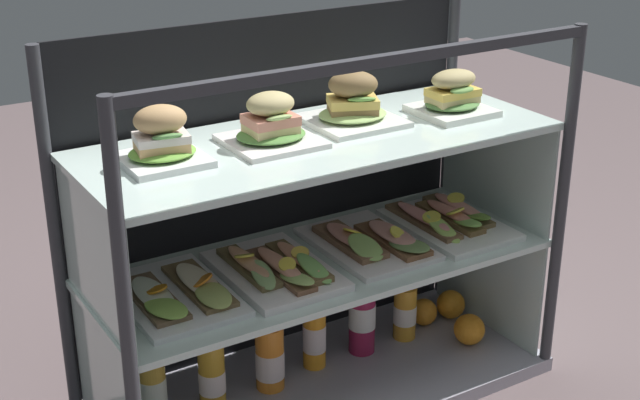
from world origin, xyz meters
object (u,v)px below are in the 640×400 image
plated_roll_sandwich_near_right_corner (162,142)px  open_sandwich_tray_far_left (372,242)px  open_sandwich_tray_mid_left (178,294)px  juice_bottle_back_left (152,380)px  juice_bottle_back_right (270,357)px  orange_fruit_beside_bottles (469,329)px  open_sandwich_tray_mid_right (448,220)px  juice_bottle_near_post (314,333)px  plated_roll_sandwich_center (453,97)px  open_sandwich_tray_left_of_center (276,269)px  orange_fruit_rolled_forward (451,304)px  plated_roll_sandwich_left_of_center (271,125)px  juice_bottle_front_second (362,316)px  juice_bottle_front_middle (405,311)px  juice_bottle_front_left_end (212,372)px  plated_roll_sandwich_mid_left (353,105)px  orange_fruit_near_left_post (424,312)px

plated_roll_sandwich_near_right_corner → open_sandwich_tray_far_left: 0.61m
open_sandwich_tray_mid_left → juice_bottle_back_left: size_ratio=1.29×
open_sandwich_tray_mid_left → juice_bottle_back_right: 0.37m
plated_roll_sandwich_near_right_corner → juice_bottle_back_left: bearing=135.1°
plated_roll_sandwich_near_right_corner → orange_fruit_beside_bottles: (0.80, -0.09, -0.65)m
open_sandwich_tray_mid_right → juice_bottle_back_right: size_ratio=1.46×
juice_bottle_near_post → plated_roll_sandwich_center: bearing=-12.7°
open_sandwich_tray_left_of_center → orange_fruit_rolled_forward: size_ratio=4.08×
plated_roll_sandwich_left_of_center → juice_bottle_back_left: size_ratio=0.77×
open_sandwich_tray_mid_right → juice_bottle_front_second: (-0.21, 0.07, -0.25)m
open_sandwich_tray_mid_left → juice_bottle_back_left: bearing=116.3°
juice_bottle_front_second → orange_fruit_beside_bottles: size_ratio=2.87×
open_sandwich_tray_left_of_center → open_sandwich_tray_far_left: (0.27, 0.01, -0.00)m
open_sandwich_tray_left_of_center → juice_bottle_back_right: size_ratio=1.46×
open_sandwich_tray_far_left → juice_bottle_front_middle: size_ratio=1.60×
juice_bottle_near_post → open_sandwich_tray_left_of_center: bearing=-150.3°
orange_fruit_rolled_forward → juice_bottle_front_middle: bearing=-174.0°
open_sandwich_tray_far_left → juice_bottle_front_left_end: size_ratio=1.45×
open_sandwich_tray_mid_right → juice_bottle_back_left: 0.83m
juice_bottle_back_left → juice_bottle_near_post: juice_bottle_back_left is taller
plated_roll_sandwich_center → juice_bottle_back_right: size_ratio=0.77×
open_sandwich_tray_mid_left → open_sandwich_tray_far_left: (0.51, -0.00, 0.00)m
juice_bottle_front_second → plated_roll_sandwich_left_of_center: bearing=-171.7°
open_sandwich_tray_mid_right → juice_bottle_near_post: 0.45m
juice_bottle_front_second → juice_bottle_front_middle: 0.14m
plated_roll_sandwich_mid_left → juice_bottle_near_post: bearing=172.0°
plated_roll_sandwich_left_of_center → open_sandwich_tray_far_left: plated_roll_sandwich_left_of_center is taller
plated_roll_sandwich_near_right_corner → juice_bottle_front_middle: (0.67, 0.03, -0.61)m
juice_bottle_front_middle → open_sandwich_tray_left_of_center: bearing=-169.5°
plated_roll_sandwich_left_of_center → juice_bottle_front_middle: plated_roll_sandwich_left_of_center is taller
open_sandwich_tray_mid_right → juice_bottle_back_left: bearing=173.6°
juice_bottle_back_right → orange_fruit_near_left_post: bearing=5.2°
open_sandwich_tray_mid_left → orange_fruit_near_left_post: bearing=7.3°
plated_roll_sandwich_near_right_corner → juice_bottle_front_second: bearing=3.4°
open_sandwich_tray_far_left → orange_fruit_beside_bottles: open_sandwich_tray_far_left is taller
juice_bottle_front_left_end → juice_bottle_front_middle: bearing=1.2°
orange_fruit_beside_bottles → juice_bottle_near_post: bearing=163.1°
plated_roll_sandwich_mid_left → juice_bottle_front_middle: bearing=2.1°
juice_bottle_front_middle → open_sandwich_tray_mid_right: bearing=-43.5°
juice_bottle_front_left_end → open_sandwich_tray_mid_left: bearing=-148.5°
open_sandwich_tray_left_of_center → open_sandwich_tray_mid_left: bearing=177.4°
juice_bottle_front_middle → orange_fruit_beside_bottles: (0.13, -0.12, -0.04)m
open_sandwich_tray_far_left → juice_bottle_back_right: (-0.26, 0.05, -0.27)m
juice_bottle_front_middle → juice_bottle_near_post: bearing=178.6°
open_sandwich_tray_left_of_center → juice_bottle_front_middle: bearing=10.5°
open_sandwich_tray_far_left → orange_fruit_near_left_post: bearing=21.7°
plated_roll_sandwich_mid_left → juice_bottle_front_left_end: (-0.39, -0.01, -0.59)m
plated_roll_sandwich_left_of_center → juice_bottle_near_post: 0.61m
open_sandwich_tray_far_left → open_sandwich_tray_mid_right: 0.24m
plated_roll_sandwich_center → orange_fruit_rolled_forward: size_ratio=2.14×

